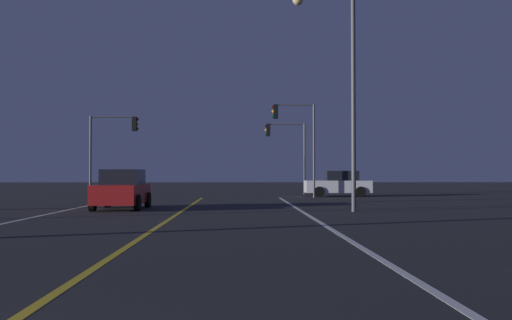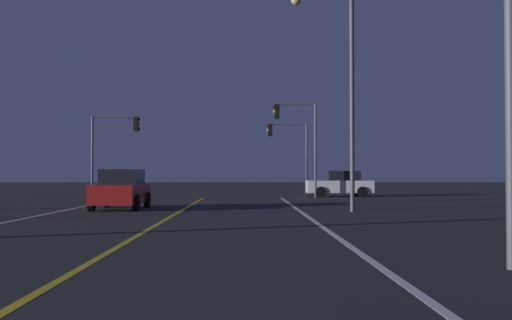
# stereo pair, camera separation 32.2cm
# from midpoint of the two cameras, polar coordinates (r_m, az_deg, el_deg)

# --- Properties ---
(lane_edge_right) EXTENTS (0.16, 39.96, 0.01)m
(lane_edge_right) POSITION_cam_midpoint_polar(r_m,az_deg,el_deg) (16.94, 6.41, -6.46)
(lane_edge_right) COLOR silver
(lane_edge_right) RESTS_ON ground
(lane_center_divider) EXTENTS (0.16, 39.96, 0.01)m
(lane_center_divider) POSITION_cam_midpoint_polar(r_m,az_deg,el_deg) (16.97, -10.11, -6.44)
(lane_center_divider) COLOR gold
(lane_center_divider) RESTS_ON ground
(car_crossing_side) EXTENTS (4.30, 2.02, 1.70)m
(car_crossing_side) POSITION_cam_midpoint_polar(r_m,az_deg,el_deg) (39.32, 7.76, -2.33)
(car_crossing_side) COLOR black
(car_crossing_side) RESTS_ON ground
(car_oncoming) EXTENTS (2.02, 4.30, 1.70)m
(car_oncoming) POSITION_cam_midpoint_polar(r_m,az_deg,el_deg) (25.87, -13.20, -2.84)
(car_oncoming) COLOR black
(car_oncoming) RESTS_ON ground
(traffic_light_near_right) EXTENTS (2.76, 0.36, 5.96)m
(traffic_light_near_right) POSITION_cam_midpoint_polar(r_m,az_deg,el_deg) (37.45, 3.54, 3.04)
(traffic_light_near_right) COLOR #4C4C51
(traffic_light_near_right) RESTS_ON ground
(traffic_light_near_left) EXTENTS (3.08, 0.36, 5.15)m
(traffic_light_near_left) POSITION_cam_midpoint_polar(r_m,az_deg,el_deg) (38.13, -13.83, 2.20)
(traffic_light_near_left) COLOR #4C4C51
(traffic_light_near_left) RESTS_ON ground
(traffic_light_far_right) EXTENTS (2.97, 0.36, 5.19)m
(traffic_light_far_right) POSITION_cam_midpoint_polar(r_m,az_deg,el_deg) (42.87, 2.63, 1.81)
(traffic_light_far_right) COLOR #4C4C51
(traffic_light_far_right) RESTS_ON ground
(street_lamp_right_far) EXTENTS (2.54, 0.44, 8.75)m
(street_lamp_right_far) POSITION_cam_midpoint_polar(r_m,az_deg,el_deg) (24.04, 7.73, 8.25)
(street_lamp_right_far) COLOR #4C4C51
(street_lamp_right_far) RESTS_ON ground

